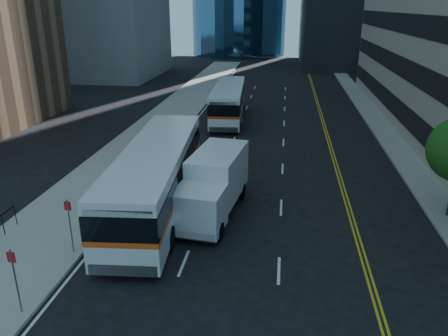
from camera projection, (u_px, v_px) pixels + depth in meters
ground at (264, 300)px, 16.14m from camera, size 160.00×160.00×0.00m
sidewalk_west at (165, 121)px, 40.65m from camera, size 5.00×90.00×0.15m
sidewalk_east at (382, 129)px, 38.15m from camera, size 2.00×90.00×0.15m
bus_front at (157, 176)px, 22.67m from camera, size 3.97×13.69×3.48m
bus_rear at (229, 101)px, 41.28m from camera, size 3.34×12.26×3.13m
box_truck at (213, 184)px, 22.22m from camera, size 3.06×6.84×3.16m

